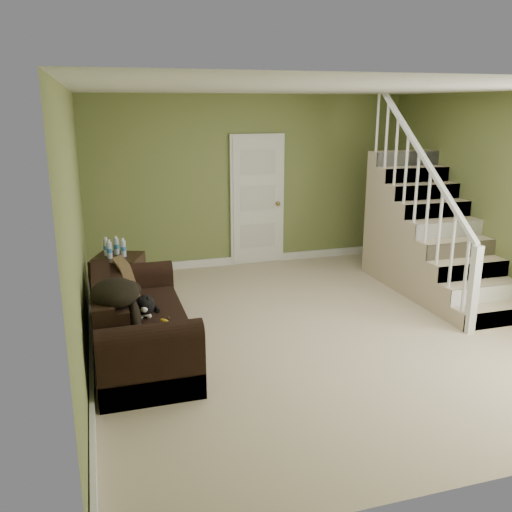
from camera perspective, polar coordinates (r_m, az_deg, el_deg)
floor at (r=6.25m, az=6.51°, el=-7.47°), size 5.00×5.50×0.01m
ceiling at (r=5.76m, az=7.34°, el=17.08°), size 5.00×5.50×0.01m
wall_back at (r=8.42m, az=-0.60°, el=7.85°), size 5.00×0.04×2.60m
wall_front at (r=3.61m, az=24.53°, el=-4.33°), size 5.00×0.04×2.60m
wall_left at (r=5.39m, az=-18.30°, el=2.60°), size 0.04×5.50×2.60m
baseboard_back at (r=8.65m, az=-0.53°, el=-0.33°), size 5.00×0.04×0.12m
baseboard_left at (r=5.79m, az=-16.94°, el=-9.42°), size 0.04×5.50×0.12m
baseboard_right at (r=7.51m, az=24.20°, el=-4.30°), size 0.04×5.50×0.12m
door at (r=8.46m, az=0.14°, el=5.87°), size 0.86×0.12×2.02m
staircase at (r=7.79m, az=17.45°, el=1.55°), size 1.00×2.51×2.82m
sofa at (r=5.57m, az=-12.43°, el=-7.26°), size 0.89×2.07×0.82m
side_table at (r=6.90m, az=-14.22°, el=-2.61°), size 0.70×0.70×0.89m
cat at (r=5.45m, az=-11.57°, el=-5.14°), size 0.25×0.53×0.26m
banana at (r=5.21m, az=-9.48°, el=-6.89°), size 0.12×0.18×0.05m
throw_pillow at (r=6.02m, az=-13.44°, el=-2.43°), size 0.28×0.46×0.45m
throw_blanket at (r=4.94m, az=-14.64°, el=-3.78°), size 0.46×0.58×0.23m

